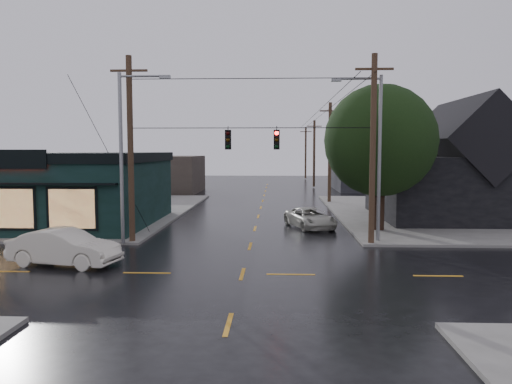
{
  "coord_description": "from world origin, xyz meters",
  "views": [
    {
      "loc": [
        1.4,
        -20.24,
        5.12
      ],
      "look_at": [
        0.34,
        5.5,
        2.95
      ],
      "focal_mm": 35.0,
      "sensor_mm": 36.0,
      "label": 1
    }
  ],
  "objects_px": {
    "utility_pole_nw": "(133,243)",
    "utility_pole_ne": "(371,245)",
    "suv_silver": "(310,218)",
    "corner_tree": "(380,141)",
    "sedan_cream": "(64,247)"
  },
  "relations": [
    {
      "from": "suv_silver",
      "to": "utility_pole_nw",
      "type": "bearing_deg",
      "value": -169.25
    },
    {
      "from": "utility_pole_ne",
      "to": "sedan_cream",
      "type": "height_order",
      "value": "utility_pole_ne"
    },
    {
      "from": "corner_tree",
      "to": "suv_silver",
      "type": "distance_m",
      "value": 6.68
    },
    {
      "from": "corner_tree",
      "to": "utility_pole_nw",
      "type": "relative_size",
      "value": 0.89
    },
    {
      "from": "corner_tree",
      "to": "utility_pole_ne",
      "type": "xyz_separation_m",
      "value": [
        -1.31,
        -4.53,
        -5.69
      ]
    },
    {
      "from": "corner_tree",
      "to": "utility_pole_ne",
      "type": "bearing_deg",
      "value": -106.06
    },
    {
      "from": "utility_pole_nw",
      "to": "utility_pole_ne",
      "type": "height_order",
      "value": "same"
    },
    {
      "from": "utility_pole_ne",
      "to": "suv_silver",
      "type": "bearing_deg",
      "value": 115.98
    },
    {
      "from": "corner_tree",
      "to": "utility_pole_nw",
      "type": "xyz_separation_m",
      "value": [
        -14.31,
        -4.53,
        -5.69
      ]
    },
    {
      "from": "corner_tree",
      "to": "suv_silver",
      "type": "height_order",
      "value": "corner_tree"
    },
    {
      "from": "utility_pole_nw",
      "to": "corner_tree",
      "type": "bearing_deg",
      "value": 17.59
    },
    {
      "from": "corner_tree",
      "to": "suv_silver",
      "type": "bearing_deg",
      "value": 161.88
    },
    {
      "from": "corner_tree",
      "to": "utility_pole_ne",
      "type": "height_order",
      "value": "corner_tree"
    },
    {
      "from": "utility_pole_ne",
      "to": "suv_silver",
      "type": "relative_size",
      "value": 2.14
    },
    {
      "from": "utility_pole_nw",
      "to": "suv_silver",
      "type": "bearing_deg",
      "value": 30.24
    }
  ]
}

